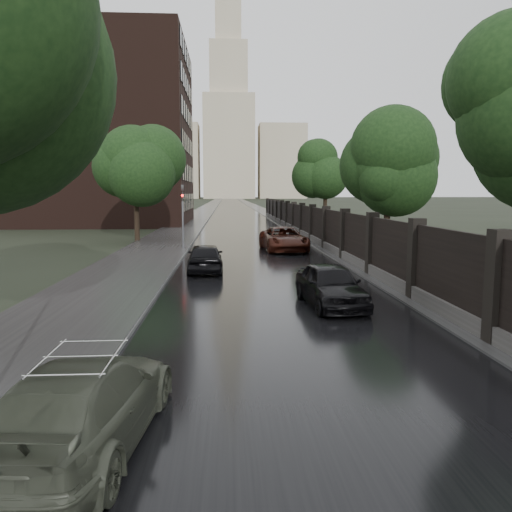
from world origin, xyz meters
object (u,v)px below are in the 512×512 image
object	(u,v)px
tree_right_c	(326,177)
car_right_near	(331,285)
tree_right_b	(389,167)
hatchback_left	(205,258)
car_right_far	(284,239)
traffic_light	(183,211)
volga_sedan	(83,404)
tree_left_far	(135,168)

from	to	relation	value
tree_right_c	car_right_near	xyz separation A→B (m)	(-5.90, -30.84, -4.27)
car_right_near	tree_right_b	bearing A→B (deg)	60.34
hatchback_left	car_right_far	xyz separation A→B (m)	(4.43, 7.92, 0.07)
traffic_light	volga_sedan	size ratio (longest dim) A/B	0.92
tree_right_c	car_right_far	distance (m)	17.38
hatchback_left	car_right_near	bearing A→B (deg)	118.73
car_right_far	traffic_light	bearing A→B (deg)	167.57
tree_right_b	tree_right_c	world-z (taller)	same
car_right_near	tree_right_c	bearing A→B (deg)	74.19
tree_right_c	hatchback_left	xyz separation A→B (m)	(-10.08, -23.81, -4.29)
car_right_far	volga_sedan	bearing A→B (deg)	-107.41
tree_left_far	car_right_far	xyz separation A→B (m)	(9.85, -5.89, -4.51)
volga_sedan	car_right_near	bearing A→B (deg)	-115.97
tree_right_b	traffic_light	world-z (taller)	tree_right_b
hatchback_left	traffic_light	bearing A→B (deg)	-80.96
tree_left_far	volga_sedan	bearing A→B (deg)	-81.44
volga_sedan	tree_left_far	bearing A→B (deg)	-75.62
volga_sedan	car_right_near	distance (m)	9.87
tree_left_far	traffic_light	size ratio (longest dim) A/B	1.85
car_right_near	car_right_far	xyz separation A→B (m)	(0.25, 14.95, 0.06)
tree_left_far	hatchback_left	distance (m)	15.53
traffic_light	hatchback_left	xyz separation A→B (m)	(1.72, -8.80, -1.74)
traffic_light	car_right_near	size ratio (longest dim) A/B	1.01
tree_right_b	hatchback_left	world-z (taller)	tree_right_b
tree_right_c	tree_left_far	bearing A→B (deg)	-147.17
tree_left_far	hatchback_left	xyz separation A→B (m)	(5.42, -13.81, -4.59)
tree_left_far	tree_right_b	distance (m)	17.45
tree_right_b	car_right_far	world-z (taller)	tree_right_b
traffic_light	car_right_far	size ratio (longest dim) A/B	0.76
tree_right_c	hatchback_left	bearing A→B (deg)	-112.95
traffic_light	hatchback_left	world-z (taller)	traffic_light
hatchback_left	car_right_near	world-z (taller)	car_right_near
tree_left_far	tree_right_c	world-z (taller)	tree_left_far
traffic_light	tree_right_b	bearing A→B (deg)	-14.24
tree_right_c	hatchback_left	distance (m)	26.21
tree_right_b	car_right_near	xyz separation A→B (m)	(-5.90, -12.84, -4.27)
tree_right_c	volga_sedan	xyz separation A→B (m)	(-11.10, -39.22, -4.32)
traffic_light	car_right_far	xyz separation A→B (m)	(6.15, -0.88, -1.67)
tree_left_far	volga_sedan	world-z (taller)	tree_left_far
car_right_far	tree_right_b	bearing A→B (deg)	-24.78
tree_right_c	volga_sedan	distance (m)	40.99
tree_right_c	hatchback_left	world-z (taller)	tree_right_c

